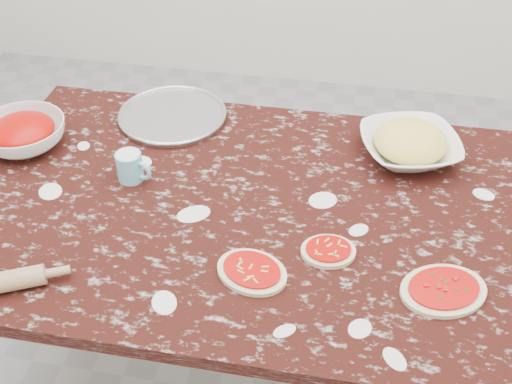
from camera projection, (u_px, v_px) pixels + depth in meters
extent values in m
plane|color=gray|center=(256.00, 369.00, 2.18)|extent=(4.00, 4.00, 0.00)
cube|color=black|center=(256.00, 212.00, 1.71)|extent=(1.60, 1.00, 0.04)
cube|color=#947254|center=(256.00, 228.00, 1.75)|extent=(1.50, 0.90, 0.08)
cylinder|color=#947254|center=(89.00, 190.00, 2.37)|extent=(0.07, 0.07, 0.71)
cylinder|color=#947254|center=(483.00, 239.00, 2.17)|extent=(0.07, 0.07, 0.71)
cylinder|color=#B2B2B7|center=(173.00, 116.00, 2.02)|extent=(0.39, 0.39, 0.01)
imported|color=white|center=(23.00, 134.00, 1.89)|extent=(0.31, 0.31, 0.08)
imported|color=white|center=(409.00, 147.00, 1.85)|extent=(0.36, 0.36, 0.07)
cylinder|color=#76C4D2|center=(130.00, 166.00, 1.76)|extent=(0.07, 0.07, 0.09)
torus|color=#76C4D2|center=(142.00, 171.00, 1.75)|extent=(0.06, 0.03, 0.06)
cylinder|color=silver|center=(128.00, 158.00, 1.74)|extent=(0.06, 0.06, 0.01)
ellipsoid|color=beige|center=(252.00, 272.00, 1.50)|extent=(0.21, 0.19, 0.01)
ellipsoid|color=red|center=(252.00, 270.00, 1.50)|extent=(0.18, 0.16, 0.00)
ellipsoid|color=beige|center=(328.00, 251.00, 1.56)|extent=(0.16, 0.14, 0.01)
ellipsoid|color=red|center=(328.00, 249.00, 1.55)|extent=(0.13, 0.11, 0.00)
ellipsoid|color=beige|center=(443.00, 291.00, 1.46)|extent=(0.25, 0.23, 0.01)
ellipsoid|color=red|center=(444.00, 288.00, 1.45)|extent=(0.21, 0.19, 0.00)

